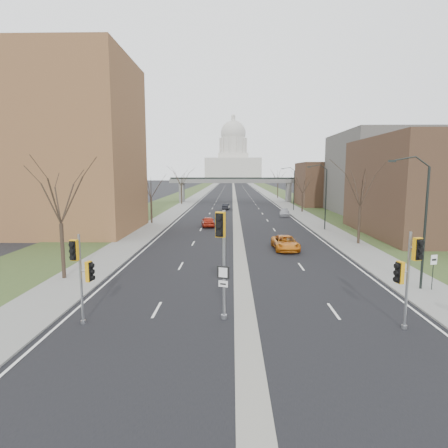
{
  "coord_description": "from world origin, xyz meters",
  "views": [
    {
      "loc": [
        -0.73,
        -18.28,
        7.77
      ],
      "look_at": [
        -1.32,
        8.82,
        4.01
      ],
      "focal_mm": 30.0,
      "sensor_mm": 36.0,
      "label": 1
    }
  ],
  "objects_px": {
    "signal_pole_left": "(82,267)",
    "signal_pole_median": "(222,245)",
    "car_left_near": "(208,221)",
    "car_right_near": "(285,243)",
    "signal_pole_right": "(408,267)",
    "car_left_far": "(226,207)",
    "speed_limit_sign": "(433,266)",
    "car_right_mid": "(285,213)"
  },
  "relations": [
    {
      "from": "speed_limit_sign",
      "to": "car_left_near",
      "type": "xyz_separation_m",
      "value": [
        -16.6,
        29.2,
        -0.98
      ]
    },
    {
      "from": "car_left_near",
      "to": "car_right_mid",
      "type": "bearing_deg",
      "value": -140.88
    },
    {
      "from": "signal_pole_median",
      "to": "car_right_near",
      "type": "bearing_deg",
      "value": 89.51
    },
    {
      "from": "car_left_far",
      "to": "signal_pole_median",
      "type": "bearing_deg",
      "value": 96.03
    },
    {
      "from": "signal_pole_right",
      "to": "car_right_mid",
      "type": "height_order",
      "value": "signal_pole_right"
    },
    {
      "from": "signal_pole_left",
      "to": "car_left_near",
      "type": "height_order",
      "value": "signal_pole_left"
    },
    {
      "from": "signal_pole_median",
      "to": "speed_limit_sign",
      "type": "bearing_deg",
      "value": 38.37
    },
    {
      "from": "car_left_near",
      "to": "car_right_near",
      "type": "bearing_deg",
      "value": 111.62
    },
    {
      "from": "car_left_far",
      "to": "car_right_near",
      "type": "height_order",
      "value": "car_right_near"
    },
    {
      "from": "signal_pole_left",
      "to": "car_right_mid",
      "type": "distance_m",
      "value": 51.53
    },
    {
      "from": "speed_limit_sign",
      "to": "car_left_near",
      "type": "bearing_deg",
      "value": 101.4
    },
    {
      "from": "signal_pole_median",
      "to": "car_left_near",
      "type": "height_order",
      "value": "signal_pole_median"
    },
    {
      "from": "signal_pole_left",
      "to": "signal_pole_right",
      "type": "height_order",
      "value": "signal_pole_right"
    },
    {
      "from": "speed_limit_sign",
      "to": "car_left_far",
      "type": "xyz_separation_m",
      "value": [
        -14.42,
        54.27,
        -1.09
      ]
    },
    {
      "from": "signal_pole_median",
      "to": "car_left_near",
      "type": "bearing_deg",
      "value": 112.19
    },
    {
      "from": "signal_pole_left",
      "to": "signal_pole_median",
      "type": "relative_size",
      "value": 0.8
    },
    {
      "from": "speed_limit_sign",
      "to": "car_left_far",
      "type": "relative_size",
      "value": 0.61
    },
    {
      "from": "car_left_far",
      "to": "car_right_near",
      "type": "xyz_separation_m",
      "value": [
        6.65,
        -41.15,
        0.08
      ]
    },
    {
      "from": "signal_pole_right",
      "to": "signal_pole_left",
      "type": "bearing_deg",
      "value": 162.21
    },
    {
      "from": "car_right_near",
      "to": "signal_pole_right",
      "type": "bearing_deg",
      "value": -82.82
    },
    {
      "from": "speed_limit_sign",
      "to": "car_right_near",
      "type": "height_order",
      "value": "speed_limit_sign"
    },
    {
      "from": "speed_limit_sign",
      "to": "car_right_mid",
      "type": "height_order",
      "value": "speed_limit_sign"
    },
    {
      "from": "signal_pole_right",
      "to": "car_right_mid",
      "type": "xyz_separation_m",
      "value": [
        0.86,
        48.92,
        -2.6
      ]
    },
    {
      "from": "car_left_near",
      "to": "car_right_mid",
      "type": "distance_m",
      "value": 18.58
    },
    {
      "from": "signal_pole_left",
      "to": "car_left_far",
      "type": "xyz_separation_m",
      "value": [
        6.28,
        60.23,
        -2.44
      ]
    },
    {
      "from": "speed_limit_sign",
      "to": "car_right_mid",
      "type": "xyz_separation_m",
      "value": [
        -3.77,
        42.64,
        -1.1
      ]
    },
    {
      "from": "car_left_near",
      "to": "car_right_near",
      "type": "distance_m",
      "value": 18.35
    },
    {
      "from": "signal_pole_left",
      "to": "car_left_far",
      "type": "height_order",
      "value": "signal_pole_left"
    },
    {
      "from": "car_right_mid",
      "to": "car_left_far",
      "type": "bearing_deg",
      "value": 139.45
    },
    {
      "from": "car_left_far",
      "to": "car_right_mid",
      "type": "relative_size",
      "value": 0.9
    },
    {
      "from": "car_left_far",
      "to": "signal_pole_left",
      "type": "bearing_deg",
      "value": 89.36
    },
    {
      "from": "speed_limit_sign",
      "to": "car_right_mid",
      "type": "relative_size",
      "value": 0.55
    },
    {
      "from": "car_right_mid",
      "to": "car_right_near",
      "type": "bearing_deg",
      "value": -90.74
    },
    {
      "from": "signal_pole_median",
      "to": "car_left_far",
      "type": "relative_size",
      "value": 1.52
    },
    {
      "from": "signal_pole_median",
      "to": "signal_pole_right",
      "type": "relative_size",
      "value": 1.19
    },
    {
      "from": "signal_pole_right",
      "to": "car_left_near",
      "type": "bearing_deg",
      "value": 91.99
    },
    {
      "from": "signal_pole_median",
      "to": "car_right_mid",
      "type": "relative_size",
      "value": 1.37
    },
    {
      "from": "signal_pole_median",
      "to": "speed_limit_sign",
      "type": "distance_m",
      "value": 14.83
    },
    {
      "from": "car_left_near",
      "to": "car_right_mid",
      "type": "height_order",
      "value": "car_left_near"
    },
    {
      "from": "speed_limit_sign",
      "to": "car_left_near",
      "type": "height_order",
      "value": "speed_limit_sign"
    },
    {
      "from": "signal_pole_left",
      "to": "signal_pole_median",
      "type": "bearing_deg",
      "value": 14.5
    },
    {
      "from": "signal_pole_right",
      "to": "car_right_mid",
      "type": "distance_m",
      "value": 49.0
    }
  ]
}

